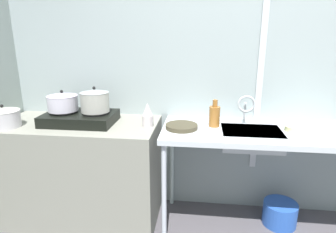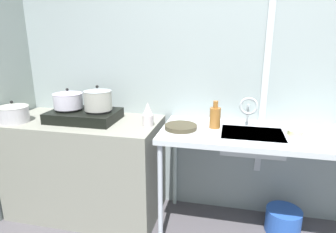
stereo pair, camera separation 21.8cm
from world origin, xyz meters
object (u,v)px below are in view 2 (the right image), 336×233
(pot_on_right_burner, at_px, (98,99))
(bottle_by_sink, at_px, (215,117))
(stove, at_px, (84,115))
(percolator, at_px, (148,115))
(pot_on_left_burner, at_px, (68,99))
(frying_pan, at_px, (181,127))
(sink_basin, at_px, (252,141))
(bucket_on_floor, at_px, (283,221))
(pot_beside_stove, at_px, (13,113))
(small_bowl_on_drainboard, at_px, (295,133))
(faucet, at_px, (249,108))

(pot_on_right_burner, relative_size, bottle_by_sink, 1.06)
(stove, relative_size, percolator, 2.99)
(stove, relative_size, pot_on_left_burner, 2.34)
(frying_pan, bearing_deg, sink_basin, 2.31)
(pot_on_right_burner, bearing_deg, pot_on_left_burner, 180.00)
(pot_on_left_burner, height_order, bucket_on_floor, pot_on_left_burner)
(pot_beside_stove, height_order, bucket_on_floor, pot_beside_stove)
(pot_on_right_burner, bearing_deg, small_bowl_on_drainboard, -0.04)
(pot_on_left_burner, height_order, percolator, pot_on_left_burner)
(bottle_by_sink, bearing_deg, percolator, -172.93)
(stove, distance_m, pot_on_right_burner, 0.19)
(pot_on_right_burner, distance_m, frying_pan, 0.70)
(percolator, height_order, faucet, faucet)
(pot_on_right_burner, distance_m, pot_beside_stove, 0.69)
(sink_basin, xyz_separation_m, bottle_by_sink, (-0.27, 0.06, 0.15))
(bottle_by_sink, bearing_deg, stove, -177.67)
(frying_pan, xyz_separation_m, bucket_on_floor, (0.81, 0.11, -0.76))
(pot_on_left_burner, distance_m, faucet, 1.43)
(frying_pan, bearing_deg, pot_on_right_burner, 176.44)
(faucet, relative_size, frying_pan, 0.97)
(faucet, bearing_deg, stove, -174.75)
(percolator, height_order, sink_basin, percolator)
(percolator, xyz_separation_m, bottle_by_sink, (0.50, 0.06, -0.01))
(sink_basin, height_order, bucket_on_floor, sink_basin)
(bottle_by_sink, bearing_deg, frying_pan, -160.81)
(pot_beside_stove, relative_size, bucket_on_floor, 0.88)
(pot_on_left_burner, distance_m, bottle_by_sink, 1.19)
(small_bowl_on_drainboard, bearing_deg, frying_pan, -177.08)
(pot_on_right_burner, xyz_separation_m, frying_pan, (0.68, -0.04, -0.17))
(stove, bearing_deg, frying_pan, -2.98)
(pot_on_left_burner, height_order, faucet, pot_on_left_burner)
(pot_on_left_burner, distance_m, pot_on_right_burner, 0.26)
(bottle_by_sink, bearing_deg, pot_on_right_burner, -177.34)
(pot_beside_stove, xyz_separation_m, faucet, (1.82, 0.28, 0.08))
(sink_basin, bearing_deg, pot_on_left_burner, 179.16)
(bucket_on_floor, bearing_deg, sink_basin, -163.06)
(percolator, bearing_deg, small_bowl_on_drainboard, 1.01)
(sink_basin, relative_size, bucket_on_floor, 1.59)
(frying_pan, relative_size, bottle_by_sink, 1.16)
(pot_on_right_burner, bearing_deg, stove, 180.00)
(pot_on_left_burner, height_order, sink_basin, pot_on_left_burner)
(pot_on_right_burner, relative_size, faucet, 0.95)
(percolator, xyz_separation_m, small_bowl_on_drainboard, (1.06, 0.02, -0.07))
(pot_beside_stove, height_order, sink_basin, pot_beside_stove)
(percolator, bearing_deg, sink_basin, -0.10)
(percolator, height_order, small_bowl_on_drainboard, percolator)
(pot_on_right_burner, xyz_separation_m, bottle_by_sink, (0.92, 0.04, -0.10))
(stove, relative_size, bottle_by_sink, 2.65)
(percolator, distance_m, small_bowl_on_drainboard, 1.07)
(pot_on_left_burner, xyz_separation_m, bottle_by_sink, (1.18, 0.04, -0.09))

